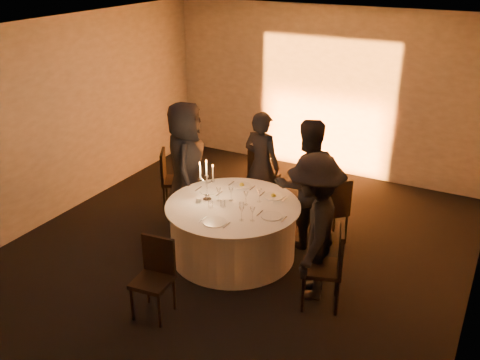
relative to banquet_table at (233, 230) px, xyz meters
The scene contains 32 objects.
floor 0.38m from the banquet_table, ahead, with size 7.00×7.00×0.00m, color black.
ceiling 2.62m from the banquet_table, ahead, with size 7.00×7.00×0.00m, color white.
wall_back 3.67m from the banquet_table, 90.00° to the left, with size 7.00×7.00×0.00m, color #9F9A93.
wall_front 3.67m from the banquet_table, 90.00° to the right, with size 7.00×7.00×0.00m, color #9F9A93.
wall_left 3.20m from the banquet_table, behind, with size 7.00×7.00×0.00m, color #9F9A93.
uplighter_fixture 3.22m from the banquet_table, 90.00° to the left, with size 0.25×0.12×0.10m, color black.
banquet_table is the anchor object (origin of this frame).
chair_left 1.78m from the banquet_table, 152.71° to the left, with size 0.58×0.58×0.97m.
chair_back_left 1.77m from the banquet_table, 103.50° to the left, with size 0.47×0.47×0.90m.
chair_back_right 1.44m from the banquet_table, 42.25° to the left, with size 0.61×0.61×0.99m.
chair_right 1.59m from the banquet_table, 16.44° to the right, with size 0.57×0.57×1.03m.
chair_front 1.51m from the banquet_table, 97.25° to the right, with size 0.45×0.45×0.93m.
guest_left 1.37m from the banquet_table, 152.77° to the left, with size 0.92×0.60×1.89m, color black.
guest_back_left 1.36m from the banquet_table, 98.72° to the left, with size 0.62×0.40×1.69m, color black.
guest_back_right 1.19m from the banquet_table, 46.66° to the left, with size 0.90×0.70×1.85m, color black.
guest_right 1.40m from the banquet_table, 14.33° to the right, with size 1.17×0.67×1.81m, color black.
plate_left 0.66m from the banquet_table, 157.83° to the left, with size 0.35×0.25×0.01m.
plate_back_left 0.73m from the banquet_table, 106.76° to the left, with size 0.36×0.27×0.08m.
plate_back_right 0.72m from the banquet_table, 51.69° to the left, with size 0.35×0.27×0.08m.
plate_right 0.72m from the banquet_table, ahead, with size 0.36×0.27×0.01m.
plate_front 0.67m from the banquet_table, 85.68° to the right, with size 0.36×0.30×0.01m.
coffee_cup 0.62m from the banquet_table, 161.06° to the right, with size 0.11×0.11×0.07m.
candelabra 0.70m from the banquet_table, behind, with size 0.25×0.12×0.59m.
wine_glass_a 0.54m from the banquet_table, 129.47° to the left, with size 0.07×0.07×0.19m.
wine_glass_b 0.57m from the banquet_table, behind, with size 0.07×0.07×0.19m.
wine_glass_c 0.70m from the banquet_table, 47.46° to the right, with size 0.07×0.07×0.19m.
wine_glass_d 0.55m from the banquet_table, 27.21° to the left, with size 0.07×0.07×0.19m.
wine_glass_e 0.64m from the banquet_table, 42.55° to the left, with size 0.07×0.07×0.19m.
wine_glass_f 0.74m from the banquet_table, 33.21° to the right, with size 0.07×0.07×0.19m.
tumbler_a 0.46m from the banquet_table, 17.94° to the right, with size 0.07×0.07×0.09m, color white.
tumbler_b 0.53m from the banquet_table, 136.42° to the right, with size 0.07×0.07×0.09m, color white.
tumbler_c 0.45m from the banquet_table, 126.60° to the right, with size 0.07×0.07×0.09m, color white.
Camera 1 is at (3.07, -5.54, 3.92)m, focal length 40.00 mm.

